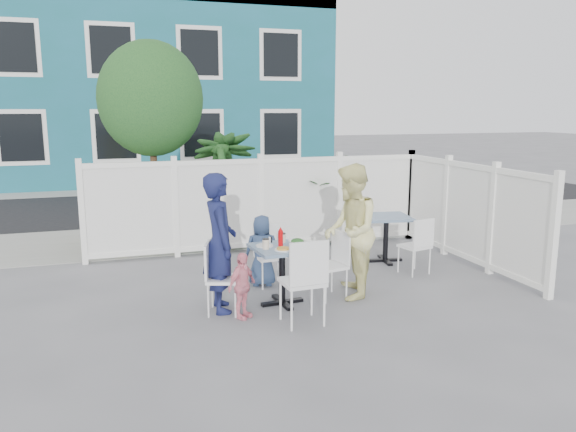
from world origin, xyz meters
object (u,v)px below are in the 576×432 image
object	(u,v)px
spare_table	(386,226)
chair_right	(334,259)
woman	(350,231)
utility_cabinet	(130,203)
man	(220,243)
chair_back	(268,250)
toddler	(242,286)
main_table	(282,260)
boy	(262,251)
chair_left	(217,272)
chair_near	(305,276)

from	to	relation	value
spare_table	chair_right	distance (m)	1.98
spare_table	woman	distance (m)	1.89
utility_cabinet	man	bearing A→B (deg)	-73.92
man	chair_right	bearing A→B (deg)	-87.89
chair_back	toddler	xyz separation A→B (m)	(-0.65, -1.17, -0.09)
main_table	boy	world-z (taller)	boy
spare_table	man	bearing A→B (deg)	-155.16
utility_cabinet	spare_table	size ratio (longest dim) A/B	1.67
chair_left	toddler	distance (m)	0.38
toddler	spare_table	bearing A→B (deg)	-6.27
chair_back	chair_left	bearing A→B (deg)	42.21
chair_near	toddler	world-z (taller)	chair_near
utility_cabinet	main_table	size ratio (longest dim) A/B	1.79
man	toddler	distance (m)	0.60
man	toddler	world-z (taller)	man
main_table	chair_right	size ratio (longest dim) A/B	0.87
main_table	toddler	bearing A→B (deg)	-151.61
chair_right	boy	distance (m)	1.08
chair_right	woman	xyz separation A→B (m)	(0.20, -0.04, 0.37)
chair_right	boy	xyz separation A→B (m)	(-0.76, 0.77, -0.01)
chair_near	toddler	distance (m)	0.79
man	woman	bearing A→B (deg)	-89.44
chair_left	chair_right	bearing A→B (deg)	111.84
man	boy	distance (m)	1.14
main_table	chair_left	world-z (taller)	chair_left
main_table	chair_left	bearing A→B (deg)	-176.38
main_table	chair_near	distance (m)	0.77
boy	toddler	xyz separation A→B (m)	(-0.55, -1.14, -0.10)
man	chair_back	bearing A→B (deg)	-44.52
main_table	man	distance (m)	0.82
spare_table	woman	size ratio (longest dim) A/B	0.47
chair_right	toddler	size ratio (longest dim) A/B	1.10
chair_right	chair_back	xyz separation A→B (m)	(-0.66, 0.80, -0.02)
utility_cabinet	man	size ratio (longest dim) A/B	0.80
chair_back	woman	distance (m)	1.27
chair_right	man	bearing A→B (deg)	79.05
utility_cabinet	main_table	xyz separation A→B (m)	(1.66, -4.32, -0.10)
chair_right	chair_back	distance (m)	1.04
chair_back	utility_cabinet	bearing A→B (deg)	-66.36
chair_left	man	bearing A→B (deg)	162.11
man	chair_near	bearing A→B (deg)	-133.41
chair_near	toddler	bearing A→B (deg)	141.89
boy	toddler	world-z (taller)	boy
chair_back	woman	xyz separation A→B (m)	(0.87, -0.84, 0.39)
chair_back	chair_near	bearing A→B (deg)	86.16
woman	toddler	bearing A→B (deg)	-56.73
main_table	utility_cabinet	bearing A→B (deg)	111.05
chair_back	boy	bearing A→B (deg)	12.77
chair_left	boy	distance (m)	1.19
chair_right	chair_back	bearing A→B (deg)	28.01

